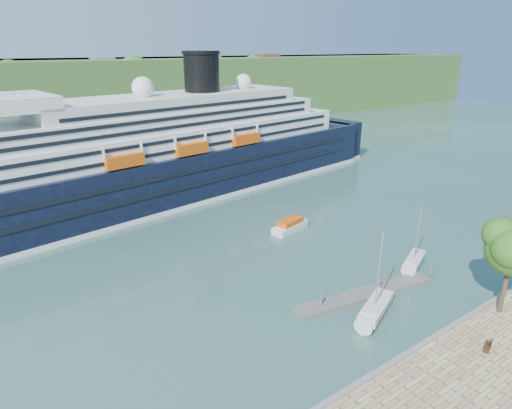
% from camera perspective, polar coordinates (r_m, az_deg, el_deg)
% --- Properties ---
extents(ground, '(400.00, 400.00, 0.00)m').
position_cam_1_polar(ground, '(49.17, 23.20, -16.33)').
color(ground, '#284841').
rests_on(ground, ground).
extents(far_hillside, '(400.00, 50.00, 24.00)m').
position_cam_1_polar(far_hillside, '(168.40, -23.16, 13.25)').
color(far_hillside, '#355522').
rests_on(far_hillside, ground).
extents(quay_coping, '(220.00, 0.50, 0.30)m').
position_cam_1_polar(quay_coping, '(48.45, 23.60, -15.32)').
color(quay_coping, slate).
rests_on(quay_coping, promenade).
extents(cruise_ship, '(123.47, 33.86, 27.44)m').
position_cam_1_polar(cruise_ship, '(81.74, -14.39, 9.59)').
color(cruise_ship, black).
rests_on(cruise_ship, ground).
extents(park_bench, '(1.76, 1.15, 1.05)m').
position_cam_1_polar(park_bench, '(47.92, 28.53, -16.09)').
color(park_bench, '#4B2615').
rests_on(park_bench, promenade).
extents(promenade_tree, '(7.27, 7.27, 12.04)m').
position_cam_1_polar(promenade_tree, '(52.01, 30.80, -6.59)').
color(promenade_tree, '#2E5C18').
rests_on(promenade_tree, promenade).
extents(floating_pontoon, '(19.16, 5.44, 0.42)m').
position_cam_1_polar(floating_pontoon, '(53.91, 14.38, -11.46)').
color(floating_pontoon, slate).
rests_on(floating_pontoon, ground).
extents(sailboat_white_near, '(7.83, 4.90, 9.83)m').
position_cam_1_polar(sailboat_white_near, '(48.33, 16.14, -9.13)').
color(sailboat_white_near, silver).
rests_on(sailboat_white_near, ground).
extents(sailboat_white_far, '(6.82, 4.27, 8.56)m').
position_cam_1_polar(sailboat_white_far, '(60.80, 20.76, -4.09)').
color(sailboat_white_far, silver).
rests_on(sailboat_white_far, ground).
extents(tender_launch, '(7.29, 3.89, 1.92)m').
position_cam_1_polar(tender_launch, '(69.46, 4.57, -2.71)').
color(tender_launch, '#CA4C0B').
rests_on(tender_launch, ground).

